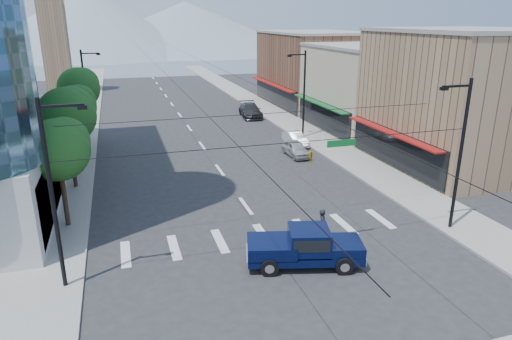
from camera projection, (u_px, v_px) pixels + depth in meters
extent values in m
plane|color=#28282B|center=(275.00, 246.00, 25.40)|extent=(160.00, 160.00, 0.00)
cube|color=gray|center=(83.00, 117.00, 58.32)|extent=(4.00, 120.00, 0.15)
cube|color=gray|center=(262.00, 107.00, 64.98)|extent=(4.00, 120.00, 0.15)
cube|color=#8C6B4C|center=(461.00, 100.00, 38.27)|extent=(12.00, 14.00, 11.00)
cube|color=tan|center=(373.00, 89.00, 51.28)|extent=(12.00, 14.00, 9.00)
cube|color=brown|center=(315.00, 70.00, 65.64)|extent=(12.00, 18.00, 10.00)
cube|color=#8C6B4C|center=(55.00, 38.00, 74.20)|extent=(4.00, 4.00, 18.00)
cone|color=gray|center=(87.00, 21.00, 153.79)|extent=(80.00, 80.00, 22.00)
cone|color=gray|center=(186.00, 26.00, 173.20)|extent=(90.00, 90.00, 18.00)
cylinder|color=black|center=(64.00, 192.00, 27.01)|extent=(0.28, 0.28, 4.55)
sphere|color=#204C19|center=(58.00, 150.00, 26.19)|extent=(3.64, 3.64, 3.64)
sphere|color=#204C19|center=(65.00, 141.00, 26.45)|extent=(2.86, 2.86, 2.86)
cylinder|color=black|center=(72.00, 155.00, 33.27)|extent=(0.28, 0.28, 5.11)
sphere|color=#204C19|center=(67.00, 116.00, 32.35)|extent=(4.09, 4.09, 4.09)
sphere|color=#204C19|center=(72.00, 109.00, 32.60)|extent=(3.21, 3.21, 3.21)
cylinder|color=black|center=(78.00, 136.00, 39.71)|extent=(0.28, 0.28, 4.55)
sphere|color=#204C19|center=(75.00, 107.00, 38.89)|extent=(3.64, 3.64, 3.64)
sphere|color=#204C19|center=(79.00, 101.00, 39.14)|extent=(2.86, 2.86, 2.86)
cylinder|color=black|center=(82.00, 117.00, 45.97)|extent=(0.28, 0.28, 5.11)
sphere|color=#204C19|center=(79.00, 88.00, 45.04)|extent=(4.09, 4.09, 4.09)
sphere|color=#204C19|center=(83.00, 84.00, 45.30)|extent=(3.21, 3.21, 3.21)
cylinder|color=black|center=(52.00, 199.00, 20.07)|extent=(0.20, 0.20, 9.00)
cylinder|color=black|center=(460.00, 158.00, 26.06)|extent=(0.20, 0.20, 9.00)
cylinder|color=black|center=(283.00, 143.00, 22.53)|extent=(21.60, 0.04, 0.04)
imported|color=gold|center=(310.00, 161.00, 23.28)|extent=(0.16, 0.20, 1.00)
cube|color=#0C6626|center=(341.00, 143.00, 23.49)|extent=(1.60, 0.06, 0.35)
cylinder|color=black|center=(86.00, 93.00, 48.18)|extent=(0.20, 0.20, 9.00)
cube|color=black|center=(90.00, 53.00, 47.13)|extent=(1.80, 0.12, 0.12)
cube|color=black|center=(98.00, 54.00, 47.39)|extent=(0.40, 0.25, 0.18)
cylinder|color=black|center=(304.00, 95.00, 46.92)|extent=(0.20, 0.20, 9.00)
cube|color=black|center=(297.00, 55.00, 45.37)|extent=(1.80, 0.12, 0.12)
cube|color=black|center=(290.00, 56.00, 45.18)|extent=(0.40, 0.25, 0.18)
cube|color=#070F34|center=(304.00, 254.00, 23.34)|extent=(6.18, 3.54, 0.37)
cube|color=#070F34|center=(345.00, 246.00, 23.28)|extent=(2.15, 2.38, 0.58)
cube|color=#070F34|center=(309.00, 239.00, 23.08)|extent=(2.45, 2.41, 1.17)
cube|color=black|center=(309.00, 238.00, 23.05)|extent=(2.25, 2.39, 0.64)
cube|color=#070F34|center=(271.00, 247.00, 23.13)|extent=(2.90, 2.67, 0.69)
cube|color=silver|center=(361.00, 253.00, 23.45)|extent=(0.64, 1.98, 0.37)
cube|color=silver|center=(247.00, 255.00, 23.24)|extent=(0.64, 1.98, 0.32)
cylinder|color=black|center=(344.00, 266.00, 22.50)|extent=(0.94, 0.54, 0.89)
cylinder|color=black|center=(336.00, 247.00, 24.41)|extent=(0.94, 0.54, 0.89)
cylinder|color=black|center=(269.00, 268.00, 22.37)|extent=(0.94, 0.54, 0.89)
cylinder|color=black|center=(267.00, 248.00, 24.27)|extent=(0.94, 0.54, 0.89)
imported|color=black|center=(323.00, 225.00, 25.80)|extent=(0.65, 0.80, 1.90)
imported|color=#B7B6BB|center=(296.00, 149.00, 41.78)|extent=(1.73, 4.11, 1.39)
imported|color=white|center=(295.00, 139.00, 45.32)|extent=(1.51, 4.06, 1.33)
imported|color=#2B2C2E|center=(250.00, 110.00, 58.27)|extent=(2.99, 6.11, 1.71)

